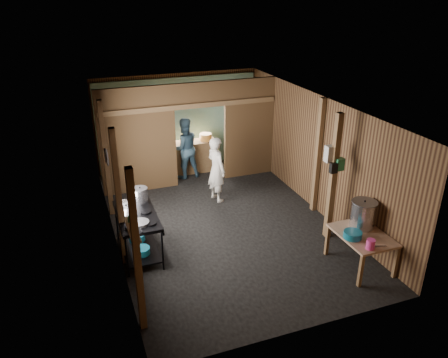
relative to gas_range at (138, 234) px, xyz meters
name	(u,v)px	position (x,y,z in m)	size (l,w,h in m)	color
floor	(221,221)	(1.88, 0.63, -0.43)	(4.50, 7.00, 0.00)	black
ceiling	(220,105)	(1.88, 0.63, 2.17)	(4.50, 7.00, 0.00)	black
wall_back	(178,121)	(1.88, 4.13, 0.87)	(4.50, 0.00, 2.60)	brown
wall_front	(307,257)	(1.88, -2.87, 0.87)	(4.50, 0.00, 2.60)	brown
wall_left	(109,182)	(-0.37, 0.63, 0.87)	(0.00, 7.00, 2.60)	brown
wall_right	(316,153)	(4.13, 0.63, 0.87)	(0.00, 7.00, 2.60)	brown
partition_left	(138,141)	(0.55, 2.83, 0.87)	(1.85, 0.10, 2.60)	#4F381E
partition_right	(249,128)	(3.46, 2.83, 0.87)	(1.35, 0.10, 2.60)	#4F381E
partition_header	(200,94)	(2.13, 2.83, 1.87)	(1.30, 0.10, 0.60)	#4F381E
turquoise_panel	(178,123)	(1.88, 4.07, 0.82)	(4.40, 0.06, 2.50)	#7CA79F
back_counter	(195,156)	(2.18, 3.58, 0.00)	(1.20, 0.50, 0.85)	olive
wall_clock	(187,100)	(2.13, 4.03, 1.47)	(0.20, 0.20, 0.03)	silver
post_left_a	(137,254)	(-0.30, -1.97, 0.87)	(0.10, 0.12, 2.60)	olive
post_left_b	(119,199)	(-0.30, -0.17, 0.87)	(0.10, 0.12, 2.60)	olive
post_left_c	(106,160)	(-0.30, 1.83, 0.87)	(0.10, 0.12, 2.60)	olive
post_right	(318,157)	(4.06, 0.43, 0.87)	(0.10, 0.12, 2.60)	olive
post_free	(333,178)	(3.73, -0.67, 0.87)	(0.12, 0.12, 2.60)	olive
cross_beam	(190,106)	(1.88, 2.78, 1.62)	(4.40, 0.12, 0.12)	olive
pan_lid_big	(107,157)	(-0.33, 1.03, 1.22)	(0.34, 0.34, 0.03)	slate
pan_lid_small	(105,155)	(-0.33, 1.43, 1.12)	(0.30, 0.30, 0.03)	black
wall_shelf	(132,230)	(-0.27, -1.47, 0.97)	(0.14, 0.80, 0.03)	olive
jar_white	(135,234)	(-0.27, -1.72, 1.04)	(0.07, 0.07, 0.10)	silver
jar_yellow	(132,226)	(-0.27, -1.47, 1.04)	(0.08, 0.08, 0.10)	gold
jar_green	(130,219)	(-0.27, -1.25, 1.04)	(0.06, 0.06, 0.10)	#247A47
bag_white	(331,154)	(3.68, -0.59, 1.35)	(0.22, 0.15, 0.32)	silver
bag_green	(339,164)	(3.80, -0.73, 1.17)	(0.16, 0.12, 0.24)	#247A47
bag_black	(333,168)	(3.66, -0.75, 1.12)	(0.14, 0.10, 0.20)	black
gas_range	(138,234)	(0.00, 0.00, 0.00)	(0.75, 1.45, 0.86)	black
prep_table	(360,250)	(3.71, -1.77, -0.10)	(0.81, 1.11, 0.66)	tan
stove_pot_large	(140,195)	(0.17, 0.49, 0.56)	(0.30, 0.30, 0.31)	silver
stove_pot_med	(126,211)	(-0.17, 0.03, 0.52)	(0.24, 0.24, 0.21)	silver
stove_saucepan	(124,204)	(-0.17, 0.39, 0.48)	(0.18, 0.18, 0.11)	silver
frying_pan	(140,223)	(0.00, -0.40, 0.46)	(0.32, 0.54, 0.07)	slate
blue_tub_front	(142,251)	(0.00, -0.28, -0.20)	(0.30, 0.30, 0.13)	#136B87
blue_tub_back	(137,237)	(0.00, 0.23, -0.20)	(0.32, 0.32, 0.13)	#136B87
stock_pot	(363,215)	(3.85, -1.53, 0.48)	(0.46, 0.46, 0.54)	silver
wash_basin	(353,235)	(3.47, -1.80, 0.29)	(0.32, 0.32, 0.12)	#136B87
pink_bucket	(371,244)	(3.54, -2.20, 0.32)	(0.15, 0.15, 0.18)	#F840AC
knife	(378,246)	(3.70, -2.19, 0.23)	(0.30, 0.04, 0.01)	silver
yellow_tub	(206,137)	(2.51, 3.58, 0.51)	(0.33, 0.33, 0.18)	gold
red_cup	(184,140)	(1.89, 3.58, 0.50)	(0.13, 0.13, 0.15)	#AF3E19
cook	(216,169)	(2.15, 1.68, 0.35)	(0.57, 0.37, 1.56)	silver
worker_back	(184,148)	(1.81, 3.25, 0.38)	(0.79, 0.62, 1.63)	#3B5D76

